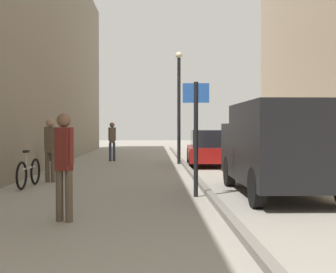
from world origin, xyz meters
name	(u,v)px	position (x,y,z in m)	size (l,w,h in m)	color
ground_plane	(143,181)	(0.00, 12.00, 0.00)	(80.00, 80.00, 0.00)	gray
kerb_strip	(197,179)	(1.58, 12.00, 0.06)	(0.16, 40.00, 0.12)	slate
pedestrian_main_foreground	(50,146)	(-2.65, 11.77, 1.05)	(0.35, 0.26, 1.82)	brown
pedestrian_mid_block	(112,139)	(-1.58, 19.74, 1.03)	(0.34, 0.25, 1.78)	#2D3851
pedestrian_far_crossing	(64,159)	(-1.19, 6.27, 1.05)	(0.34, 0.27, 1.81)	brown
delivery_van	(280,146)	(3.21, 9.02, 1.15)	(2.01, 4.83, 2.12)	black
parked_car	(210,148)	(2.65, 17.33, 0.71)	(2.02, 4.29, 1.45)	maroon
street_sign_post	(196,129)	(1.27, 8.90, 1.55)	(0.60, 0.10, 2.60)	black
lamp_post	(179,100)	(1.40, 18.05, 2.72)	(0.28, 0.28, 4.76)	black
bicycle_leaning	(29,173)	(-2.96, 10.68, 0.38)	(0.19, 1.77, 0.98)	black
cafe_chair_near_window	(55,158)	(-2.99, 14.05, 0.55)	(0.61, 0.61, 0.94)	black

